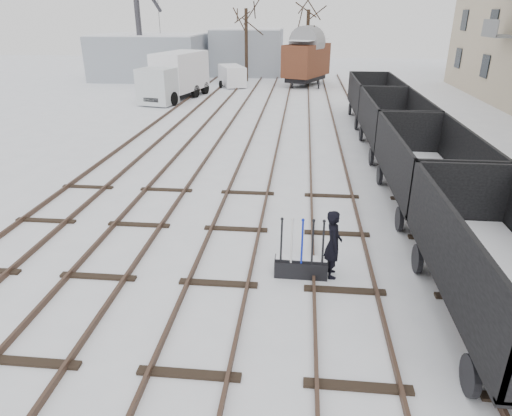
{
  "coord_description": "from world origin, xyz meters",
  "views": [
    {
      "loc": [
        1.84,
        -9.2,
        6.03
      ],
      "look_at": [
        0.71,
        1.95,
        1.2
      ],
      "focal_mm": 32.0,
      "sensor_mm": 36.0,
      "label": 1
    }
  ],
  "objects": [
    {
      "name": "freight_wagon_a",
      "position": [
        6.0,
        -0.91,
        0.98
      ],
      "size": [
        2.5,
        6.25,
        2.55
      ],
      "color": "black",
      "rests_on": "ground"
    },
    {
      "name": "freight_wagon_c",
      "position": [
        6.0,
        11.89,
        0.98
      ],
      "size": [
        2.5,
        6.25,
        2.55
      ],
      "color": "black",
      "rests_on": "ground"
    },
    {
      "name": "ground",
      "position": [
        0.0,
        0.0,
        0.0
      ],
      "size": [
        120.0,
        120.0,
        0.0
      ],
      "primitive_type": "plane",
      "color": "white",
      "rests_on": "ground"
    },
    {
      "name": "tree_far_right",
      "position": [
        2.05,
        33.38,
        3.11
      ],
      "size": [
        0.3,
        0.3,
        6.23
      ],
      "primitive_type": "cylinder",
      "color": "black",
      "rests_on": "ground"
    },
    {
      "name": "shed_right",
      "position": [
        -4.0,
        40.0,
        2.25
      ],
      "size": [
        7.0,
        6.0,
        4.5
      ],
      "color": "gray",
      "rests_on": "ground"
    },
    {
      "name": "freight_wagon_d",
      "position": [
        6.0,
        18.29,
        0.98
      ],
      "size": [
        2.5,
        6.25,
        2.55
      ],
      "color": "black",
      "rests_on": "ground"
    },
    {
      "name": "tree_far_left",
      "position": [
        -3.51,
        34.89,
        3.17
      ],
      "size": [
        0.3,
        0.3,
        6.34
      ],
      "primitive_type": "cylinder",
      "color": "black",
      "rests_on": "ground"
    },
    {
      "name": "tracks",
      "position": [
        -0.0,
        13.67,
        0.07
      ],
      "size": [
        13.9,
        52.0,
        0.16
      ],
      "color": "black",
      "rests_on": "ground"
    },
    {
      "name": "shed_left",
      "position": [
        -13.0,
        36.0,
        2.05
      ],
      "size": [
        10.0,
        8.0,
        4.1
      ],
      "color": "gray",
      "rests_on": "ground"
    },
    {
      "name": "freight_wagon_b",
      "position": [
        6.0,
        5.49,
        0.98
      ],
      "size": [
        2.5,
        6.25,
        2.55
      ],
      "color": "black",
      "rests_on": "ground"
    },
    {
      "name": "lorry",
      "position": [
        -7.57,
        24.71,
        1.7
      ],
      "size": [
        3.51,
        7.58,
        3.31
      ],
      "rotation": [
        0.0,
        0.0,
        -0.24
      ],
      "color": "black",
      "rests_on": "ground"
    },
    {
      "name": "ground_frame",
      "position": [
        1.97,
        0.61,
        0.28
      ],
      "size": [
        1.31,
        0.45,
        1.49
      ],
      "rotation": [
        0.0,
        0.0,
        -0.02
      ],
      "color": "black",
      "rests_on": "ground"
    },
    {
      "name": "panel_van",
      "position": [
        -4.41,
        31.63,
        0.9
      ],
      "size": [
        3.01,
        4.29,
        1.74
      ],
      "rotation": [
        0.0,
        0.0,
        0.37
      ],
      "color": "white",
      "rests_on": "ground"
    },
    {
      "name": "box_van_wagon",
      "position": [
        2.03,
        32.48,
        2.26
      ],
      "size": [
        4.51,
        5.72,
        3.87
      ],
      "rotation": [
        0.0,
        0.0,
        -0.42
      ],
      "color": "black",
      "rests_on": "ground"
    },
    {
      "name": "crane",
      "position": [
        -12.96,
        33.42,
        2.66
      ],
      "size": [
        2.28,
        5.99,
        10.1
      ],
      "rotation": [
        0.0,
        0.0,
        -0.14
      ],
      "color": "#303035",
      "rests_on": "ground"
    },
    {
      "name": "worker",
      "position": [
        2.72,
        0.71,
        0.87
      ],
      "size": [
        0.46,
        0.66,
        1.74
      ],
      "primitive_type": "imported",
      "rotation": [
        0.0,
        0.0,
        1.64
      ],
      "color": "black",
      "rests_on": "ground"
    }
  ]
}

